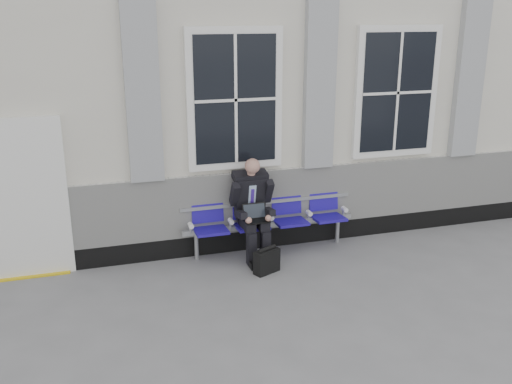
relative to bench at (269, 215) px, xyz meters
name	(u,v)px	position (x,y,z in m)	size (l,w,h in m)	color
ground	(416,273)	(1.68, -1.32, -0.55)	(70.00, 70.00, 0.00)	slate
station_building	(320,80)	(1.66, 2.15, 1.67)	(14.40, 4.40, 4.49)	beige
bench	(269,215)	(0.00, 0.00, 0.00)	(2.60, 0.47, 0.91)	#9EA0A3
businessman	(252,205)	(-0.30, -0.14, 0.24)	(0.60, 0.80, 1.47)	black
briefcase	(267,261)	(-0.27, -0.72, -0.38)	(0.40, 0.29, 0.38)	black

